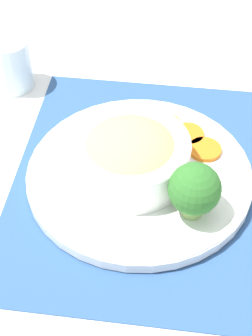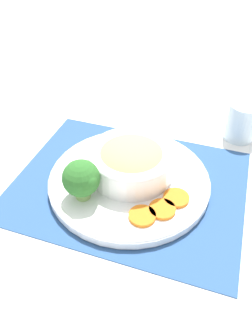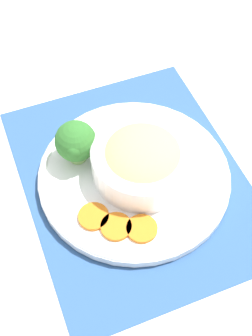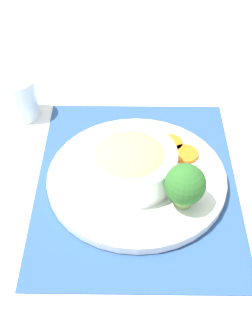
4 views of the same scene
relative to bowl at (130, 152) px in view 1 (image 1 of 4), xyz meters
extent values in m
plane|color=white|center=(0.00, 0.01, -0.06)|extent=(4.00, 4.00, 0.00)
cube|color=#2D5184|center=(0.00, 0.01, -0.05)|extent=(0.47, 0.37, 0.00)
cylinder|color=white|center=(0.00, 0.01, -0.04)|extent=(0.33, 0.33, 0.02)
torus|color=white|center=(0.00, 0.01, -0.04)|extent=(0.33, 0.33, 0.01)
cylinder|color=white|center=(0.00, 0.00, -0.01)|extent=(0.17, 0.17, 0.05)
torus|color=white|center=(0.00, 0.00, 0.02)|extent=(0.17, 0.17, 0.01)
ellipsoid|color=#EAC66B|center=(0.00, 0.00, 0.01)|extent=(0.14, 0.14, 0.06)
cylinder|color=#84AD5B|center=(0.07, 0.09, -0.02)|extent=(0.03, 0.03, 0.02)
sphere|color=#2D6B28|center=(0.07, 0.09, 0.01)|extent=(0.07, 0.07, 0.07)
sphere|color=#2D6B28|center=(0.05, 0.10, 0.02)|extent=(0.03, 0.03, 0.03)
sphere|color=#2D6B28|center=(0.09, 0.09, 0.02)|extent=(0.03, 0.03, 0.03)
cylinder|color=orange|center=(-0.05, 0.11, -0.03)|extent=(0.05, 0.05, 0.01)
cylinder|color=orange|center=(-0.08, 0.08, -0.03)|extent=(0.05, 0.05, 0.01)
cylinder|color=orange|center=(-0.10, 0.04, -0.03)|extent=(0.05, 0.05, 0.01)
cylinder|color=silver|center=(-0.20, -0.23, -0.01)|extent=(0.07, 0.07, 0.09)
cylinder|color=silver|center=(-0.20, -0.23, -0.03)|extent=(0.06, 0.06, 0.05)
camera|label=1|loc=(0.57, 0.06, 0.55)|focal=60.00mm
camera|label=2|loc=(-0.14, 0.48, 0.42)|focal=35.00mm
camera|label=3|loc=(-0.41, 0.20, 0.62)|focal=50.00mm
camera|label=4|loc=(0.61, -0.01, 0.57)|focal=50.00mm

